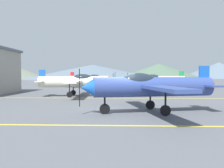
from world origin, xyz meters
name	(u,v)px	position (x,y,z in m)	size (l,w,h in m)	color
ground_plane	(114,112)	(0.00, 0.00, 0.00)	(400.00, 400.00, 0.00)	#54565B
apron_line_near	(112,126)	(0.00, -3.78, 0.01)	(80.00, 0.16, 0.01)	yellow
apron_line_far	(116,98)	(0.00, 8.32, 0.01)	(80.00, 0.16, 0.01)	yellow
airplane_near	(149,86)	(2.13, -0.19, 1.63)	(8.47, 9.63, 2.89)	#33478C
airplane_mid	(76,81)	(-4.38, 10.10, 1.63)	(8.39, 9.66, 2.89)	silver
airplane_far	(157,80)	(5.61, 18.11, 1.63)	(8.44, 9.68, 2.89)	silver
airplane_back	(91,79)	(-4.94, 26.13, 1.63)	(8.47, 9.62, 2.89)	white
car_sedan	(199,84)	(13.92, 24.53, 0.84)	(4.35, 2.11, 1.62)	red
hill_left	(2,70)	(-74.85, 123.86, 5.88)	(56.61, 56.61, 11.76)	slate
hill_centerleft	(93,72)	(-17.14, 127.28, 4.56)	(87.73, 87.73, 9.13)	slate
hill_centerright	(159,71)	(28.42, 147.32, 5.41)	(62.27, 62.27, 10.82)	#4C6651
hill_right	(218,70)	(75.73, 158.36, 6.11)	(60.15, 60.15, 12.23)	slate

